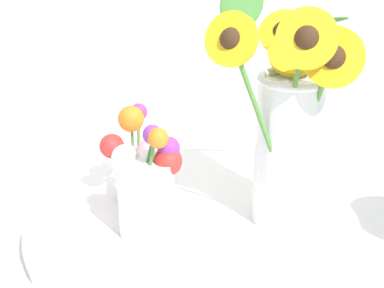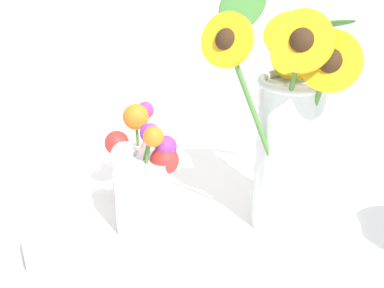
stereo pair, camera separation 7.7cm
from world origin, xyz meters
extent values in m
plane|color=silver|center=(0.00, 0.00, 0.00)|extent=(6.00, 6.00, 0.00)
cylinder|color=white|center=(0.03, 0.09, 0.01)|extent=(0.53, 0.53, 0.02)
cylinder|color=silver|center=(0.17, 0.14, 0.14)|extent=(0.10, 0.10, 0.22)
torus|color=silver|center=(0.17, 0.14, 0.25)|extent=(0.10, 0.10, 0.01)
cylinder|color=#4C8438|center=(0.15, 0.17, 0.18)|extent=(0.03, 0.05, 0.25)
cylinder|color=yellow|center=(0.14, 0.20, 0.31)|extent=(0.08, 0.06, 0.06)
sphere|color=#382314|center=(0.14, 0.20, 0.31)|extent=(0.03, 0.03, 0.03)
cylinder|color=#4C8438|center=(0.15, 0.09, 0.18)|extent=(0.09, 0.06, 0.26)
cylinder|color=yellow|center=(0.10, 0.06, 0.32)|extent=(0.09, 0.04, 0.09)
sphere|color=#382314|center=(0.10, 0.06, 0.32)|extent=(0.03, 0.03, 0.03)
cylinder|color=#4C8438|center=(0.17, 0.10, 0.21)|extent=(0.05, 0.05, 0.23)
cylinder|color=yellow|center=(0.20, 0.08, 0.32)|extent=(0.09, 0.04, 0.09)
sphere|color=#382314|center=(0.20, 0.08, 0.32)|extent=(0.03, 0.03, 0.03)
cylinder|color=#4C8438|center=(0.19, 0.13, 0.18)|extent=(0.07, 0.07, 0.23)
cylinder|color=yellow|center=(0.23, 0.10, 0.30)|extent=(0.10, 0.04, 0.10)
sphere|color=#382314|center=(0.23, 0.10, 0.30)|extent=(0.03, 0.03, 0.03)
cylinder|color=#4C8438|center=(0.16, 0.15, 0.18)|extent=(0.02, 0.04, 0.20)
cylinder|color=yellow|center=(0.16, 0.17, 0.28)|extent=(0.08, 0.06, 0.06)
sphere|color=#382314|center=(0.16, 0.17, 0.28)|extent=(0.03, 0.03, 0.03)
ellipsoid|color=#38702D|center=(0.09, 0.13, 0.36)|extent=(0.07, 0.14, 0.08)
ellipsoid|color=#38702D|center=(0.18, 0.23, 0.32)|extent=(0.10, 0.05, 0.04)
cylinder|color=white|center=(-0.01, 0.02, 0.08)|extent=(0.08, 0.08, 0.12)
cylinder|color=#4C8438|center=(0.01, 0.04, 0.11)|extent=(0.02, 0.01, 0.11)
sphere|color=purple|center=(0.02, 0.04, 0.16)|extent=(0.03, 0.03, 0.03)
cylinder|color=#4C8438|center=(0.01, 0.03, 0.10)|extent=(0.02, 0.02, 0.09)
sphere|color=red|center=(0.02, 0.03, 0.14)|extent=(0.04, 0.04, 0.04)
cylinder|color=#4C8438|center=(-0.03, 0.03, 0.09)|extent=(0.03, 0.01, 0.09)
sphere|color=white|center=(-0.04, 0.03, 0.14)|extent=(0.04, 0.04, 0.04)
cylinder|color=#4C8438|center=(-0.01, 0.02, 0.12)|extent=(0.03, 0.03, 0.12)
sphere|color=purple|center=(0.00, 0.03, 0.18)|extent=(0.03, 0.03, 0.03)
cylinder|color=#4C8438|center=(0.00, 0.01, 0.13)|extent=(0.03, 0.01, 0.12)
sphere|color=orange|center=(0.02, 0.01, 0.19)|extent=(0.03, 0.03, 0.03)
sphere|color=white|center=(-0.08, 0.11, 0.06)|extent=(0.06, 0.06, 0.06)
cylinder|color=white|center=(-0.08, 0.11, 0.10)|extent=(0.03, 0.03, 0.03)
cylinder|color=#4C8438|center=(-0.06, 0.11, 0.08)|extent=(0.03, 0.01, 0.07)
sphere|color=pink|center=(-0.05, 0.11, 0.12)|extent=(0.04, 0.04, 0.04)
cylinder|color=#4C8438|center=(-0.08, 0.11, 0.11)|extent=(0.01, 0.01, 0.11)
sphere|color=orange|center=(-0.08, 0.11, 0.17)|extent=(0.04, 0.04, 0.04)
cylinder|color=#4C8438|center=(-0.08, 0.13, 0.11)|extent=(0.01, 0.03, 0.10)
sphere|color=#C6337A|center=(-0.09, 0.14, 0.17)|extent=(0.03, 0.03, 0.03)
cylinder|color=#4C8438|center=(-0.10, 0.10, 0.08)|extent=(0.02, 0.03, 0.08)
sphere|color=red|center=(-0.11, 0.09, 0.12)|extent=(0.04, 0.04, 0.04)
camera|label=1|loc=(0.32, -0.59, 0.47)|focal=50.00mm
camera|label=2|loc=(0.39, -0.56, 0.47)|focal=50.00mm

